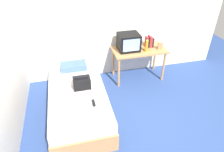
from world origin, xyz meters
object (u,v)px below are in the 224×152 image
handbag (82,83)px  desk (139,53)px  water_bottle (147,46)px  remote_dark (94,103)px  bed (78,101)px  tv (129,42)px  picture_frame (160,46)px  magazine (75,103)px  book_row (149,42)px  pillow (74,66)px

handbag → desk: bearing=31.0°
desk → water_bottle: water_bottle is taller
remote_dark → water_bottle: bearing=40.7°
bed → tv: 1.63m
desk → picture_frame: bearing=-16.1°
bed → tv: size_ratio=4.55×
tv → water_bottle: tv is taller
magazine → picture_frame: bearing=29.3°
picture_frame → remote_dark: picture_frame is taller
water_bottle → picture_frame: (0.32, 0.02, -0.05)m
desk → tv: 0.37m
bed → book_row: size_ratio=8.21×
water_bottle → remote_dark: size_ratio=1.62×
book_row → magazine: book_row is taller
bed → water_bottle: water_bottle is taller
tv → water_bottle: 0.39m
bed → desk: bearing=30.3°
desk → tv: tv is taller
water_bottle → remote_dark: 1.78m
book_row → pillow: (-1.70, -0.21, -0.26)m
water_bottle → handbag: (-1.46, -0.68, -0.24)m
water_bottle → bed: bearing=-155.4°
tv → handbag: bearing=-143.0°
desk → magazine: (-1.53, -1.22, -0.11)m
handbag → book_row: bearing=29.0°
tv → pillow: 1.26m
remote_dark → handbag: bearing=105.1°
tv → remote_dark: 1.68m
water_bottle → pillow: water_bottle is taller
desk → picture_frame: 0.48m
tv → remote_dark: size_ratio=2.82×
book_row → pillow: size_ratio=0.48×
handbag → water_bottle: bearing=24.9°
picture_frame → remote_dark: (-1.65, -1.16, -0.28)m
handbag → magazine: (-0.17, -0.40, -0.10)m
bed → book_row: book_row is taller
bed → magazine: bearing=-100.9°
tv → book_row: tv is taller
picture_frame → handbag: 1.92m
water_bottle → magazine: 1.98m
book_row → pillow: book_row is taller
remote_dark → picture_frame: bearing=35.1°
book_row → picture_frame: 0.26m
remote_dark → desk: bearing=46.3°
desk → magazine: bearing=-141.5°
pillow → handbag: handbag is taller
book_row → water_bottle: bearing=-125.4°
tv → bed: bearing=-144.2°
bed → remote_dark: bearing=-62.2°
water_bottle → book_row: (0.15, 0.21, -0.02)m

